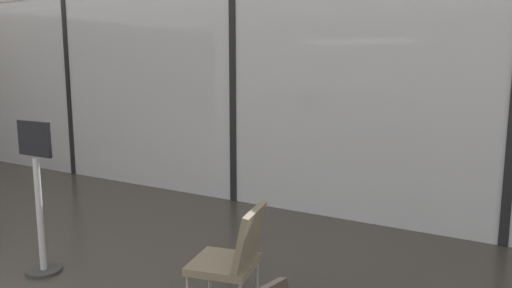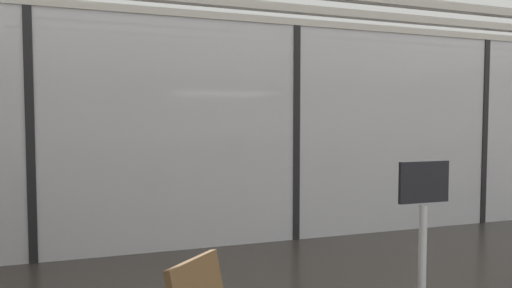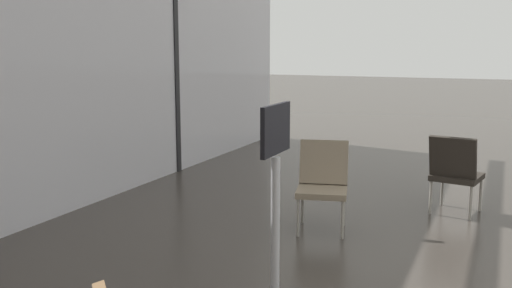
% 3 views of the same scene
% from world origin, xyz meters
% --- Properties ---
extents(glass_curtain_wall, '(14.00, 0.08, 3.15)m').
position_xyz_m(glass_curtain_wall, '(0.00, 5.20, 1.57)').
color(glass_curtain_wall, silver).
rests_on(glass_curtain_wall, ground).
extents(window_mullion_0, '(0.10, 0.12, 3.15)m').
position_xyz_m(window_mullion_0, '(-3.50, 5.20, 1.57)').
color(window_mullion_0, black).
rests_on(window_mullion_0, ground).
extents(window_mullion_1, '(0.10, 0.12, 3.15)m').
position_xyz_m(window_mullion_1, '(0.00, 5.20, 1.57)').
color(window_mullion_1, black).
rests_on(window_mullion_1, ground).
extents(parked_airplane, '(10.78, 3.74, 3.74)m').
position_xyz_m(parked_airplane, '(-0.05, 10.01, 1.87)').
color(parked_airplane, silver).
rests_on(parked_airplane, ground).
extents(lounge_chair_1, '(0.62, 0.59, 0.87)m').
position_xyz_m(lounge_chair_1, '(1.79, 2.46, 0.49)').
color(lounge_chair_1, '#7F705B').
rests_on(lounge_chair_1, ground).
extents(info_sign, '(0.44, 0.32, 1.44)m').
position_xyz_m(info_sign, '(-0.19, 2.18, 0.68)').
color(info_sign, '#333333').
rests_on(info_sign, ground).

